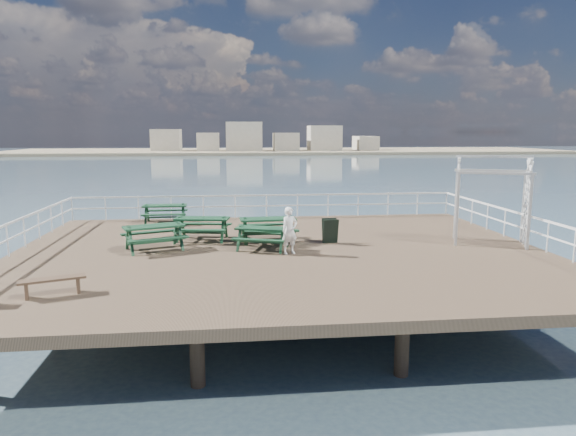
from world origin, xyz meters
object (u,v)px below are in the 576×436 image
at_px(picnic_table_c, 268,224).
at_px(picnic_table_e, 262,233).
at_px(trellis_arbor, 491,205).
at_px(flat_bench_near, 52,282).
at_px(picnic_table_d, 202,224).
at_px(picnic_table_b, 165,210).
at_px(person, 290,231).
at_px(picnic_table_a, 154,232).

height_order(picnic_table_c, picnic_table_e, picnic_table_c).
bearing_deg(trellis_arbor, flat_bench_near, -139.54).
bearing_deg(picnic_table_e, picnic_table_d, 158.36).
xyz_separation_m(picnic_table_e, trellis_arbor, (8.20, 0.01, 0.85)).
relative_size(picnic_table_b, picnic_table_d, 0.88).
bearing_deg(picnic_table_c, flat_bench_near, -138.35).
bearing_deg(picnic_table_b, picnic_table_d, -65.82).
bearing_deg(flat_bench_near, person, 10.81).
bearing_deg(trellis_arbor, picnic_table_d, -167.61).
height_order(picnic_table_b, picnic_table_e, picnic_table_b).
bearing_deg(picnic_table_d, picnic_table_e, -30.60).
relative_size(picnic_table_a, picnic_table_e, 1.13).
bearing_deg(trellis_arbor, picnic_table_a, -159.31).
height_order(picnic_table_a, picnic_table_c, picnic_table_c).
bearing_deg(picnic_table_e, trellis_arbor, 18.65).
relative_size(flat_bench_near, trellis_arbor, 0.50).
bearing_deg(person, flat_bench_near, -172.36).
height_order(picnic_table_c, picnic_table_d, picnic_table_c).
height_order(picnic_table_d, person, person).
distance_m(picnic_table_b, picnic_table_c, 6.10).
height_order(picnic_table_d, trellis_arbor, trellis_arbor).
relative_size(picnic_table_e, trellis_arbor, 0.68).
height_order(picnic_table_a, picnic_table_d, picnic_table_a).
xyz_separation_m(picnic_table_a, picnic_table_d, (1.55, 1.48, -0.00)).
distance_m(flat_bench_near, person, 7.35).
height_order(picnic_table_a, flat_bench_near, picnic_table_a).
relative_size(picnic_table_a, picnic_table_c, 1.14).
bearing_deg(picnic_table_a, picnic_table_d, 22.62).
xyz_separation_m(picnic_table_a, picnic_table_b, (-0.29, 5.32, -0.03)).
distance_m(picnic_table_b, trellis_arbor, 13.45).
xyz_separation_m(picnic_table_b, person, (4.84, -6.39, 0.19)).
relative_size(picnic_table_d, person, 1.42).
xyz_separation_m(picnic_table_b, picnic_table_c, (4.27, -4.36, 0.04)).
distance_m(picnic_table_b, person, 8.02).
distance_m(picnic_table_c, person, 2.11).
distance_m(picnic_table_c, picnic_table_e, 1.33).
xyz_separation_m(picnic_table_b, trellis_arbor, (12.18, -5.65, 0.82)).
bearing_deg(flat_bench_near, picnic_table_b, 61.84).
height_order(picnic_table_c, trellis_arbor, trellis_arbor).
relative_size(picnic_table_b, flat_bench_near, 1.23).
bearing_deg(picnic_table_e, person, -22.00).
height_order(picnic_table_b, picnic_table_d, picnic_table_d).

